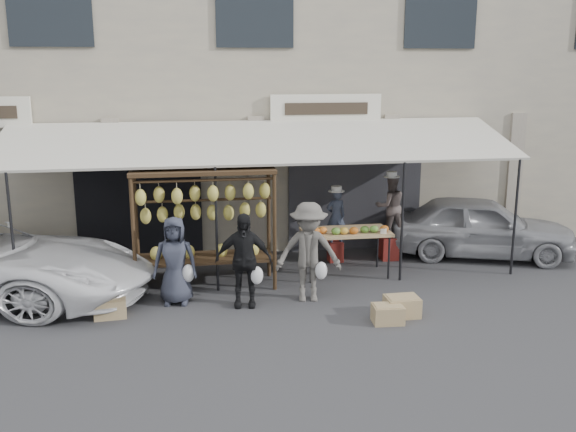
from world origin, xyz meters
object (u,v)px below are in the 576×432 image
customer_mid (243,260)px  sedan (480,226)px  produce_table (347,233)px  customer_right (308,252)px  crate_far (110,308)px  customer_left (175,261)px  crate_near_b (402,306)px  banana_rack (204,205)px  crate_near_a (388,314)px  vendor_left (336,216)px  vendor_right (390,206)px

customer_mid → sedan: size_ratio=0.42×
produce_table → customer_right: bearing=-129.5°
customer_mid → crate_far: 2.33m
customer_left → crate_near_b: (3.69, -1.21, -0.61)m
sedan → banana_rack: bearing=118.7°
customer_right → sedan: bearing=34.6°
crate_near_b → banana_rack: bearing=147.9°
customer_mid → crate_near_a: 2.58m
banana_rack → produce_table: (2.75, 0.21, -0.69)m
banana_rack → vendor_left: 3.06m
customer_right → crate_far: 3.46m
sedan → crate_far: bearing=125.4°
vendor_left → vendor_right: bearing=173.9°
vendor_right → customer_right: 3.06m
customer_right → crate_near_a: size_ratio=3.63×
produce_table → customer_right: size_ratio=0.96×
banana_rack → customer_mid: size_ratio=1.58×
crate_near_b → crate_far: crate_near_b is taller
produce_table → customer_left: size_ratio=1.10×
crate_near_b → customer_right: bearing=145.1°
sedan → customer_right: bearing=134.8°
produce_table → crate_far: (-4.37, -1.43, -0.72)m
vendor_left → crate_far: bearing=25.3°
crate_far → customer_mid: bearing=3.7°
vendor_left → crate_far: size_ratio=2.17×
vendor_left → vendor_right: 1.18m
vendor_left → crate_near_a: vendor_left is taller
crate_near_a → crate_far: crate_far is taller
customer_left → produce_table: bearing=22.9°
banana_rack → customer_right: banana_rack is taller
banana_rack → crate_near_a: 3.86m
vendor_right → crate_near_b: vendor_right is taller
produce_table → crate_near_b: (0.39, -2.18, -0.71)m
produce_table → crate_near_a: size_ratio=3.49×
crate_far → sedan: bearing=16.6°
sedan → produce_table: bearing=123.4°
banana_rack → vendor_right: size_ratio=1.96×
vendor_left → crate_far: 5.07m
produce_table → vendor_right: bearing=38.1°
produce_table → vendor_right: size_ratio=1.28×
banana_rack → sedan: bearing=9.9°
customer_mid → customer_left: bearing=172.4°
customer_right → crate_near_a: (1.07, -1.21, -0.74)m
customer_right → customer_mid: bearing=-167.6°
vendor_right → crate_near_a: vendor_right is taller
customer_right → customer_left: bearing=-177.2°
vendor_right → crate_near_b: size_ratio=2.42×
vendor_right → customer_mid: vendor_right is taller
crate_near_b → sedan: sedan is taller
vendor_left → vendor_right: vendor_right is taller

